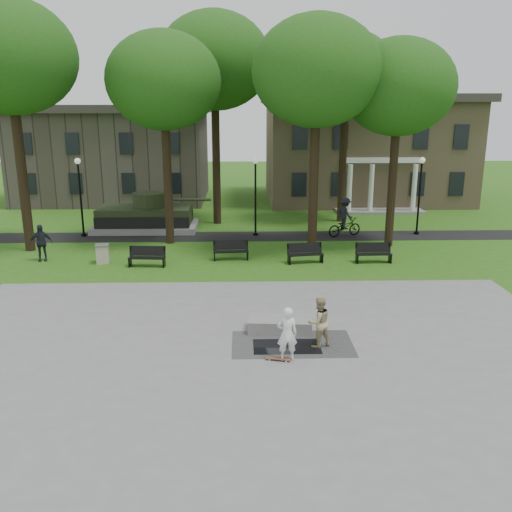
% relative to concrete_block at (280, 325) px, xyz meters
% --- Properties ---
extents(ground, '(120.00, 120.00, 0.00)m').
position_rel_concrete_block_xyz_m(ground, '(-0.98, 2.56, -0.24)').
color(ground, '#2C5313').
rests_on(ground, ground).
extents(plaza, '(22.00, 16.00, 0.02)m').
position_rel_concrete_block_xyz_m(plaza, '(-0.98, -2.44, -0.23)').
color(plaza, gray).
rests_on(plaza, ground).
extents(footpath, '(44.00, 2.60, 0.01)m').
position_rel_concrete_block_xyz_m(footpath, '(-0.98, 14.56, -0.24)').
color(footpath, black).
rests_on(footpath, ground).
extents(building_right, '(17.00, 12.00, 8.60)m').
position_rel_concrete_block_xyz_m(building_right, '(9.02, 28.56, 4.10)').
color(building_right, '#9E8460').
rests_on(building_right, ground).
extents(building_left, '(15.00, 10.00, 7.20)m').
position_rel_concrete_block_xyz_m(building_left, '(-11.98, 29.06, 3.35)').
color(building_left, '#4C443D').
rests_on(building_left, ground).
extents(tree_0, '(6.80, 6.80, 12.97)m').
position_rel_concrete_block_xyz_m(tree_0, '(-12.98, 11.56, 9.78)').
color(tree_0, black).
rests_on(tree_0, ground).
extents(tree_1, '(6.20, 6.20, 11.63)m').
position_rel_concrete_block_xyz_m(tree_1, '(-5.48, 13.06, 8.71)').
color(tree_1, black).
rests_on(tree_1, ground).
extents(tree_2, '(6.60, 6.60, 12.16)m').
position_rel_concrete_block_xyz_m(tree_2, '(2.52, 11.06, 9.07)').
color(tree_2, black).
rests_on(tree_2, ground).
extents(tree_3, '(6.00, 6.00, 11.19)m').
position_rel_concrete_block_xyz_m(tree_3, '(7.02, 12.06, 8.35)').
color(tree_3, black).
rests_on(tree_3, ground).
extents(tree_4, '(7.20, 7.20, 13.50)m').
position_rel_concrete_block_xyz_m(tree_4, '(-2.98, 18.56, 10.15)').
color(tree_4, black).
rests_on(tree_4, ground).
extents(tree_5, '(6.40, 6.40, 12.44)m').
position_rel_concrete_block_xyz_m(tree_5, '(5.52, 19.06, 9.42)').
color(tree_5, black).
rests_on(tree_5, ground).
extents(lamp_left, '(0.36, 0.36, 4.73)m').
position_rel_concrete_block_xyz_m(lamp_left, '(-10.98, 14.86, 2.55)').
color(lamp_left, black).
rests_on(lamp_left, ground).
extents(lamp_mid, '(0.36, 0.36, 4.73)m').
position_rel_concrete_block_xyz_m(lamp_mid, '(-0.48, 14.86, 2.55)').
color(lamp_mid, black).
rests_on(lamp_mid, ground).
extents(lamp_right, '(0.36, 0.36, 4.73)m').
position_rel_concrete_block_xyz_m(lamp_right, '(9.52, 14.86, 2.55)').
color(lamp_right, black).
rests_on(lamp_right, ground).
extents(tank_monument, '(7.45, 3.40, 2.40)m').
position_rel_concrete_block_xyz_m(tank_monument, '(-7.43, 16.56, 0.61)').
color(tank_monument, gray).
rests_on(tank_monument, ground).
extents(puddle, '(2.20, 1.20, 0.00)m').
position_rel_concrete_block_xyz_m(puddle, '(0.14, -1.33, -0.22)').
color(puddle, black).
rests_on(puddle, plaza).
extents(concrete_block, '(2.27, 1.17, 0.45)m').
position_rel_concrete_block_xyz_m(concrete_block, '(0.00, 0.00, 0.00)').
color(concrete_block, gray).
rests_on(concrete_block, plaza).
extents(skateboard, '(0.81, 0.38, 0.07)m').
position_rel_concrete_block_xyz_m(skateboard, '(-0.21, -2.32, -0.19)').
color(skateboard, brown).
rests_on(skateboard, plaza).
extents(skateboarder, '(0.65, 0.45, 1.73)m').
position_rel_concrete_block_xyz_m(skateboarder, '(0.05, -2.29, 0.64)').
color(skateboarder, white).
rests_on(skateboarder, plaza).
extents(friend_watching, '(1.02, 0.93, 1.71)m').
position_rel_concrete_block_xyz_m(friend_watching, '(1.17, -1.33, 0.63)').
color(friend_watching, tan).
rests_on(friend_watching, plaza).
extents(pedestrian_walker, '(1.19, 0.73, 1.90)m').
position_rel_concrete_block_xyz_m(pedestrian_walker, '(-11.56, 9.39, 0.70)').
color(pedestrian_walker, '#21232C').
rests_on(pedestrian_walker, ground).
extents(cyclist, '(2.33, 1.53, 2.37)m').
position_rel_concrete_block_xyz_m(cyclist, '(4.94, 14.49, 0.72)').
color(cyclist, black).
rests_on(cyclist, ground).
extents(park_bench_0, '(1.83, 0.66, 1.00)m').
position_rel_concrete_block_xyz_m(park_bench_0, '(-6.01, 8.26, 0.28)').
color(park_bench_0, black).
rests_on(park_bench_0, ground).
extents(park_bench_1, '(1.83, 0.64, 1.00)m').
position_rel_concrete_block_xyz_m(park_bench_1, '(-1.88, 9.37, 0.28)').
color(park_bench_1, black).
rests_on(park_bench_1, ground).
extents(park_bench_2, '(1.85, 0.81, 1.00)m').
position_rel_concrete_block_xyz_m(park_bench_2, '(1.88, 8.69, 0.28)').
color(park_bench_2, black).
rests_on(park_bench_2, ground).
extents(park_bench_3, '(1.81, 0.56, 1.00)m').
position_rel_concrete_block_xyz_m(park_bench_3, '(5.34, 8.66, 0.28)').
color(park_bench_3, black).
rests_on(park_bench_3, ground).
extents(trash_bin, '(0.76, 0.76, 0.96)m').
position_rel_concrete_block_xyz_m(trash_bin, '(-8.35, 8.88, 0.24)').
color(trash_bin, '#B9B198').
rests_on(trash_bin, ground).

